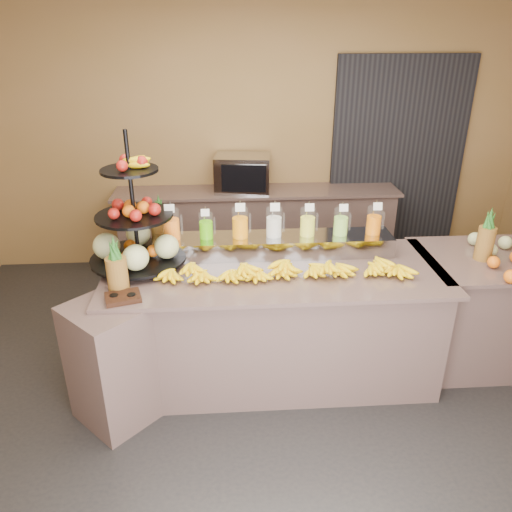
{
  "coord_description": "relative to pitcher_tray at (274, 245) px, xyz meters",
  "views": [
    {
      "loc": [
        -0.36,
        -2.97,
        2.57
      ],
      "look_at": [
        -0.14,
        0.3,
        1.05
      ],
      "focal_mm": 35.0,
      "sensor_mm": 36.0,
      "label": 1
    }
  ],
  "objects": [
    {
      "name": "ground",
      "position": [
        -0.02,
        -0.58,
        -1.01
      ],
      "size": [
        6.0,
        6.0,
        0.0
      ],
      "primitive_type": "plane",
      "color": "black",
      "rests_on": "ground"
    },
    {
      "name": "room_envelope",
      "position": [
        0.17,
        0.21,
        0.87
      ],
      "size": [
        6.04,
        5.02,
        2.82
      ],
      "color": "olive",
      "rests_on": "ground"
    },
    {
      "name": "buffet_counter",
      "position": [
        -0.13,
        -0.32,
        -0.54
      ],
      "size": [
        2.75,
        1.25,
        0.93
      ],
      "color": "gray",
      "rests_on": "ground"
    },
    {
      "name": "right_counter",
      "position": [
        1.68,
        -0.18,
        -0.54
      ],
      "size": [
        1.08,
        0.88,
        0.93
      ],
      "color": "gray",
      "rests_on": "ground"
    },
    {
      "name": "back_ledge",
      "position": [
        -0.02,
        1.67,
        -0.54
      ],
      "size": [
        3.1,
        0.55,
        0.93
      ],
      "color": "gray",
      "rests_on": "ground"
    },
    {
      "name": "pitcher_tray",
      "position": [
        0.0,
        0.0,
        0.0
      ],
      "size": [
        1.85,
        0.3,
        0.15
      ],
      "primitive_type": "cube",
      "color": "gray",
      "rests_on": "buffet_counter"
    },
    {
      "name": "juice_pitcher_orange_a",
      "position": [
        -0.78,
        -0.0,
        0.18
      ],
      "size": [
        0.13,
        0.13,
        0.31
      ],
      "color": "silver",
      "rests_on": "pitcher_tray"
    },
    {
      "name": "juice_pitcher_green",
      "position": [
        -0.52,
        -0.0,
        0.16
      ],
      "size": [
        0.11,
        0.11,
        0.26
      ],
      "color": "silver",
      "rests_on": "pitcher_tray"
    },
    {
      "name": "juice_pitcher_orange_b",
      "position": [
        -0.26,
        -0.0,
        0.18
      ],
      "size": [
        0.13,
        0.13,
        0.3
      ],
      "color": "silver",
      "rests_on": "pitcher_tray"
    },
    {
      "name": "juice_pitcher_milk",
      "position": [
        -0.0,
        -0.0,
        0.18
      ],
      "size": [
        0.12,
        0.13,
        0.3
      ],
      "color": "silver",
      "rests_on": "pitcher_tray"
    },
    {
      "name": "juice_pitcher_lemon",
      "position": [
        0.26,
        -0.0,
        0.17
      ],
      "size": [
        0.12,
        0.12,
        0.29
      ],
      "color": "silver",
      "rests_on": "pitcher_tray"
    },
    {
      "name": "juice_pitcher_lime",
      "position": [
        0.52,
        -0.0,
        0.17
      ],
      "size": [
        0.11,
        0.12,
        0.28
      ],
      "color": "silver",
      "rests_on": "pitcher_tray"
    },
    {
      "name": "juice_pitcher_orange_c",
      "position": [
        0.78,
        -0.0,
        0.17
      ],
      "size": [
        0.12,
        0.12,
        0.28
      ],
      "color": "silver",
      "rests_on": "pitcher_tray"
    },
    {
      "name": "banana_heap",
      "position": [
        0.05,
        -0.37,
        -0.01
      ],
      "size": [
        1.84,
        0.17,
        0.15
      ],
      "color": "#FFEA0C",
      "rests_on": "buffet_counter"
    },
    {
      "name": "fruit_stand",
      "position": [
        -0.97,
        -0.12,
        0.18
      ],
      "size": [
        0.89,
        0.89,
        1.0
      ],
      "rotation": [
        0.0,
        0.0,
        0.3
      ],
      "color": "black",
      "rests_on": "buffet_counter"
    },
    {
      "name": "condiment_caddy",
      "position": [
        -1.06,
        -0.65,
        -0.06
      ],
      "size": [
        0.26,
        0.22,
        0.03
      ],
      "primitive_type": "cube",
      "rotation": [
        0.0,
        0.0,
        0.28
      ],
      "color": "black",
      "rests_on": "buffet_counter"
    },
    {
      "name": "pineapple_left_a",
      "position": [
        -1.11,
        -0.52,
        0.07
      ],
      "size": [
        0.14,
        0.14,
        0.4
      ],
      "rotation": [
        0.0,
        0.0,
        0.34
      ],
      "color": "brown",
      "rests_on": "buffet_counter"
    },
    {
      "name": "pineapple_left_b",
      "position": [
        -0.89,
        0.18,
        0.1
      ],
      "size": [
        0.16,
        0.16,
        0.45
      ],
      "rotation": [
        0.0,
        0.0,
        -0.28
      ],
      "color": "brown",
      "rests_on": "buffet_counter"
    },
    {
      "name": "oven_warmer",
      "position": [
        -0.17,
        1.67,
        0.12
      ],
      "size": [
        0.62,
        0.47,
        0.39
      ],
      "primitive_type": "cube",
      "rotation": [
        0.0,
        0.0,
        -0.12
      ],
      "color": "gray",
      "rests_on": "back_ledge"
    }
  ]
}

